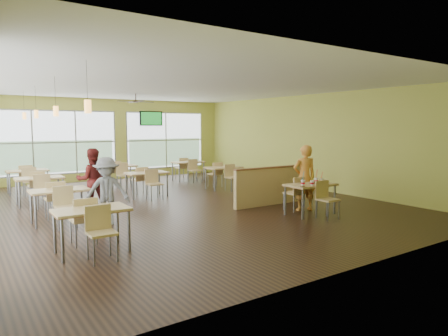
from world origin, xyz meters
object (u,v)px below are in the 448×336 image
(half_wall_divider, at_px, (271,186))
(food_basket, at_px, (323,181))
(man_plaid, at_px, (304,178))
(main_table, at_px, (310,189))

(half_wall_divider, relative_size, food_basket, 11.11)
(half_wall_divider, bearing_deg, food_basket, -71.20)
(man_plaid, distance_m, food_basket, 0.48)
(main_table, height_order, man_plaid, man_plaid)
(main_table, height_order, food_basket, main_table)
(man_plaid, bearing_deg, food_basket, 141.68)
(main_table, relative_size, man_plaid, 0.91)
(man_plaid, height_order, food_basket, man_plaid)
(half_wall_divider, distance_m, man_plaid, 1.09)
(main_table, distance_m, half_wall_divider, 1.45)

